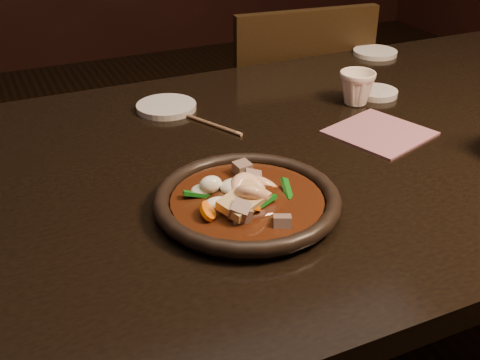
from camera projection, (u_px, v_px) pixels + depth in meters
name	position (u px, v px, depth m)	size (l,w,h in m)	color
table	(363.00, 169.00, 1.16)	(1.60, 0.90, 0.75)	black
chair	(285.00, 134.00, 1.79)	(0.45, 0.45, 0.86)	black
plate	(247.00, 201.00, 0.89)	(0.28, 0.28, 0.03)	black
stirfry	(246.00, 198.00, 0.88)	(0.17, 0.19, 0.06)	#351609
soy_dish	(376.00, 93.00, 1.30)	(0.09, 0.09, 0.01)	beige
saucer_left	(166.00, 107.00, 1.23)	(0.12, 0.12, 0.01)	beige
saucer_right	(375.00, 52.00, 1.55)	(0.11, 0.11, 0.01)	beige
tea_cup	(357.00, 87.00, 1.24)	(0.07, 0.07, 0.07)	white
chopsticks	(194.00, 118.00, 1.18)	(0.11, 0.22, 0.01)	tan
napkin	(380.00, 133.00, 1.13)	(0.16, 0.16, 0.00)	#955C67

